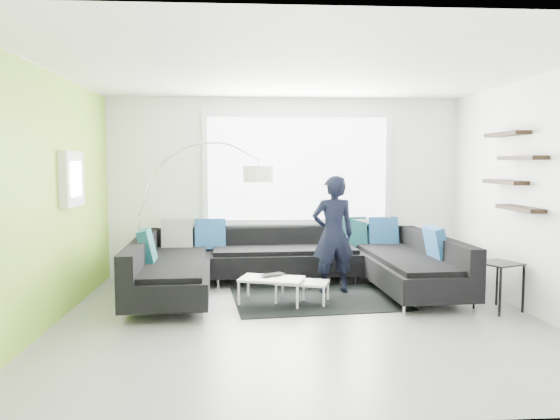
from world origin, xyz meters
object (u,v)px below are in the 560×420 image
object	(u,v)px
person	(333,235)
side_table	(499,287)
sectional_sofa	(292,265)
arc_lamp	(138,216)
laptop	(275,276)
coffee_table	(287,290)

from	to	relation	value
person	side_table	bearing A→B (deg)	144.26
sectional_sofa	arc_lamp	size ratio (longest dim) A/B	2.09
laptop	person	bearing A→B (deg)	-4.65
side_table	sectional_sofa	bearing A→B (deg)	157.21
coffee_table	side_table	xyz separation A→B (m)	(2.53, -0.52, 0.13)
arc_lamp	person	distance (m)	2.74
sectional_sofa	laptop	xyz separation A→B (m)	(-0.26, -0.44, -0.06)
sectional_sofa	coffee_table	bearing A→B (deg)	-104.62
laptop	coffee_table	bearing A→B (deg)	-55.51
coffee_table	arc_lamp	bearing A→B (deg)	172.67
sectional_sofa	side_table	size ratio (longest dim) A/B	7.35
coffee_table	arc_lamp	distance (m)	2.39
coffee_table	side_table	size ratio (longest dim) A/B	1.72
coffee_table	laptop	xyz separation A→B (m)	(-0.16, 0.06, 0.18)
laptop	arc_lamp	bearing A→B (deg)	121.77
sectional_sofa	arc_lamp	bearing A→B (deg)	166.18
sectional_sofa	person	xyz separation A→B (m)	(0.57, 0.02, 0.41)
sectional_sofa	person	world-z (taller)	person
side_table	person	bearing A→B (deg)	150.78
sectional_sofa	person	bearing A→B (deg)	-0.87
sectional_sofa	side_table	xyz separation A→B (m)	(2.43, -1.02, -0.11)
side_table	laptop	distance (m)	2.75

